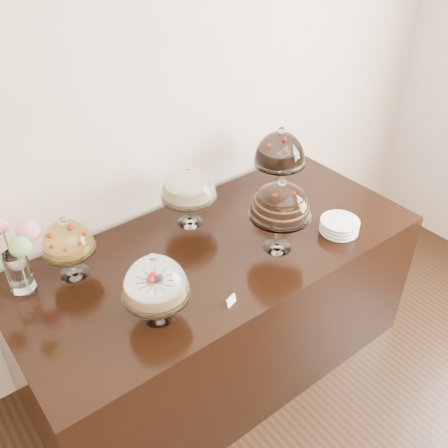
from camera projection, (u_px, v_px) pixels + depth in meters
wall_back at (113, 119)px, 2.51m from camera, size 5.00×0.04×3.00m
display_counter at (219, 308)px, 2.89m from camera, size 2.20×1.00×0.90m
cake_stand_sugar_sponge at (155, 281)px, 2.11m from camera, size 0.30×0.30×0.36m
cake_stand_choco_layer at (281, 202)px, 2.46m from camera, size 0.32×0.32×0.42m
cake_stand_cheesecake at (188, 187)px, 2.68m from camera, size 0.31×0.31×0.37m
cake_stand_dark_choco at (280, 151)px, 2.94m from camera, size 0.31×0.31×0.42m
cake_stand_fruit_tart at (67, 240)px, 2.35m from camera, size 0.26×0.26×0.34m
flower_vase at (12, 251)px, 2.24m from camera, size 0.30×0.36×0.37m
plate_stack at (339, 226)px, 2.72m from camera, size 0.20×0.20×0.07m
price_card_left at (231, 301)px, 2.28m from camera, size 0.06×0.03×0.04m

